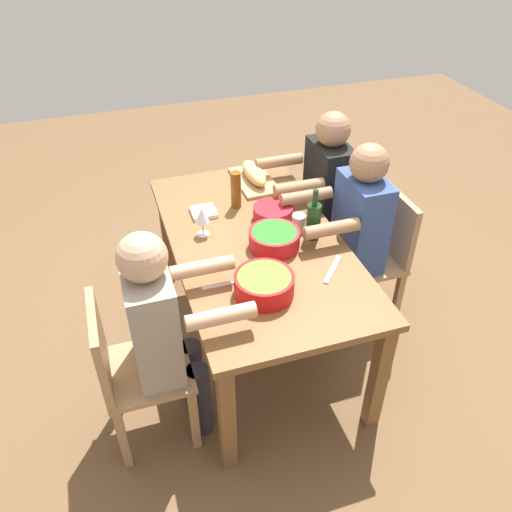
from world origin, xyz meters
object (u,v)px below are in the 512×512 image
Objects in this scene: chair_near_right at (344,213)px; wine_glass at (202,216)px; serving_bowl_salad at (264,284)px; cup_near_center at (299,223)px; dining_table at (256,253)px; bread_loaf at (254,173)px; beer_bottle at (236,190)px; napkin_stack at (203,212)px; chair_far_left at (129,368)px; serving_bowl_greens at (274,238)px; diner_near_right at (321,189)px; serving_bowl_pasta at (273,212)px; diner_far_left at (163,326)px; cutting_board at (254,181)px; wine_bottle at (313,220)px; chair_near_center at (377,252)px; diner_near_center at (353,227)px.

wine_glass is at bearing 107.31° from chair_near_right.
serving_bowl_salad reaches higher than cup_near_center.
wine_glass is at bearing 15.91° from serving_bowl_salad.
bread_loaf is (0.60, -0.18, 0.16)m from dining_table.
wine_glass is at bearing 62.63° from dining_table.
beer_bottle is at bearing 37.05° from cup_near_center.
beer_bottle is 0.23m from napkin_stack.
chair_far_left is 0.96m from serving_bowl_greens.
diner_near_right reaches higher than serving_bowl_pasta.
diner_far_left reaches higher than beer_bottle.
chair_far_left is 2.12× the size of cutting_board.
beer_bottle reaches higher than chair_near_right.
wine_bottle reaches higher than cup_near_center.
dining_table is 7.45× the size of beer_bottle.
chair_far_left is 2.93× the size of wine_bottle.
serving_bowl_salad is at bearing 116.24° from chair_near_center.
bread_loaf is 0.58m from cup_near_center.
napkin_stack is (0.17, 0.36, -0.03)m from serving_bowl_pasta.
chair_far_left and bread_loaf have the same top height.
diner_far_left reaches higher than bread_loaf.
cutting_board is 1.82× the size of beer_bottle.
wine_glass reaches higher than chair_far_left.
diner_near_center reaches higher than serving_bowl_pasta.
wine_bottle is at bearing 98.49° from chair_near_center.
cutting_board is (0.15, 0.58, 0.27)m from chair_near_right.
beer_bottle is at bearing 99.14° from diner_near_right.
serving_bowl_salad is 0.77m from napkin_stack.
chair_far_left is at bearing 137.95° from cutting_board.
diner_near_right is at bearing -37.76° from serving_bowl_salad.
diner_near_center is 0.47m from serving_bowl_pasta.
chair_far_left reaches higher than serving_bowl_salad.
serving_bowl_greens is (-0.54, 0.69, 0.31)m from chair_near_right.
cup_near_center is (0.02, 0.33, 0.09)m from diner_near_center.
chair_far_left is 1.43m from cutting_board.
serving_bowl_pasta is 0.77× the size of wine_bottle.
cup_near_center is (0.11, -0.18, -0.01)m from serving_bowl_greens.
diner_far_left reaches higher than cutting_board.
diner_near_right is 0.91m from wine_glass.
dining_table is 4.10× the size of cutting_board.
cup_near_center is at bearing -173.12° from cutting_board.
chair_near_right is at bearing -59.47° from chair_far_left.
diner_near_right reaches higher than chair_far_left.
napkin_stack is (0.42, 0.28, -0.04)m from serving_bowl_greens.
diner_far_left is 7.23× the size of wine_glass.
diner_near_center is 0.53m from serving_bowl_greens.
dining_table is at bearing 163.22° from cutting_board.
wine_bottle reaches higher than serving_bowl_salad.
diner_near_right is at bearing 0.00° from diner_near_center.
dining_table is 1.93× the size of chair_near_right.
cup_near_center is at bearing -124.61° from napkin_stack.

